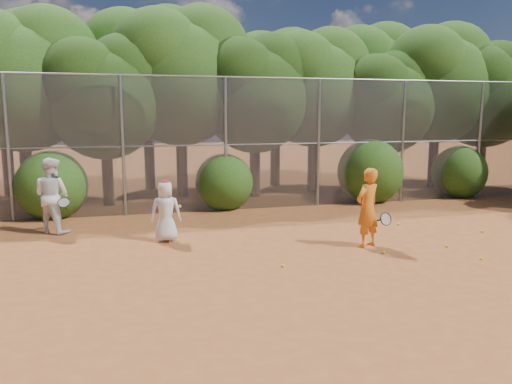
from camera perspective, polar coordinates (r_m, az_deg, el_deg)
name	(u,v)px	position (r m, az deg, el deg)	size (l,w,h in m)	color
ground	(338,264)	(10.10, 9.31, -8.13)	(80.00, 80.00, 0.00)	#964D22
fence_back	(254,143)	(15.30, -0.24, 5.67)	(20.05, 0.09, 4.03)	gray
tree_1	(22,73)	(17.58, -25.17, 12.16)	(4.64, 4.03, 6.35)	black
tree_2	(106,92)	(16.61, -16.82, 10.85)	(3.99, 3.47, 5.47)	black
tree_3	(181,70)	(17.79, -8.52, 13.61)	(4.89, 4.26, 6.70)	black
tree_4	(256,89)	(17.63, 0.01, 11.67)	(4.19, 3.64, 5.73)	black
tree_5	(315,83)	(19.20, 6.77, 12.27)	(4.51, 3.92, 6.17)	black
tree_6	(388,99)	(19.35, 14.85, 10.29)	(3.86, 3.36, 5.29)	black
tree_7	(438,78)	(21.24, 20.12, 12.10)	(4.77, 4.14, 6.53)	black
tree_8	(486,91)	(22.18, 24.80, 10.47)	(4.25, 3.70, 5.82)	black
tree_9	(3,73)	(20.03, -26.94, 12.06)	(4.83, 4.20, 6.62)	black
tree_10	(148,68)	(19.91, -12.23, 13.69)	(5.15, 4.48, 7.06)	black
tree_11	(277,82)	(20.37, 2.39, 12.46)	(4.64, 4.03, 6.35)	black
tree_12	(372,76)	(22.70, 13.11, 12.78)	(5.02, 4.37, 6.88)	black
bush_0	(52,182)	(15.32, -22.33, 1.03)	(2.00, 2.00, 2.00)	#244A12
bush_1	(224,180)	(15.51, -3.67, 1.42)	(1.80, 1.80, 1.80)	#244A12
bush_2	(370,169)	(17.18, 12.91, 2.63)	(2.20, 2.20, 2.20)	#244A12
bush_3	(459,170)	(19.08, 22.23, 2.36)	(1.90, 1.90, 1.90)	#244A12
player_yellow	(368,208)	(11.29, 12.63, -1.77)	(0.89, 0.64, 1.77)	orange
player_teen	(166,211)	(11.69, -10.27, -2.14)	(0.76, 0.55, 1.45)	white
player_white	(52,195)	(13.30, -22.30, -0.37)	(1.15, 1.10, 1.88)	white
ball_0	(384,252)	(10.98, 14.40, -6.70)	(0.07, 0.07, 0.07)	#BFDD28
ball_1	(482,231)	(13.69, 24.43, -4.11)	(0.07, 0.07, 0.07)	#BFDD28
ball_2	(481,258)	(11.19, 24.31, -6.94)	(0.07, 0.07, 0.07)	#BFDD28
ball_3	(447,246)	(11.89, 20.97, -5.81)	(0.07, 0.07, 0.07)	#BFDD28
ball_4	(283,266)	(9.76, 3.05, -8.41)	(0.07, 0.07, 0.07)	#BFDD28
ball_5	(398,224)	(13.78, 15.92, -3.55)	(0.07, 0.07, 0.07)	#BFDD28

